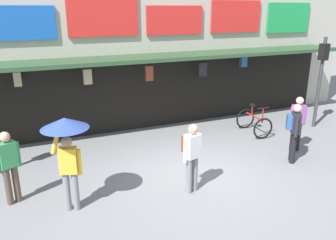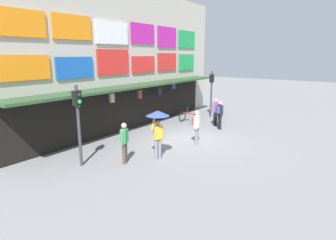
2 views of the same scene
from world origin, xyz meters
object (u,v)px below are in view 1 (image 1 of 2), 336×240
object	(u,v)px
traffic_light_far	(321,68)
bicycle_parked	(254,122)
pedestrian_in_white	(9,164)
pedestrian_with_umbrella	(66,138)
pedestrian_in_red	(294,129)
pedestrian_in_black	(297,121)
pedestrian_in_blue	(192,153)

from	to	relation	value
traffic_light_far	bicycle_parked	bearing A→B (deg)	173.83
pedestrian_in_white	pedestrian_with_umbrella	world-z (taller)	pedestrian_with_umbrella
pedestrian_in_red	pedestrian_in_black	world-z (taller)	same
pedestrian_in_white	pedestrian_in_black	xyz separation A→B (m)	(7.83, -0.19, 0.00)
pedestrian_in_blue	pedestrian_in_red	world-z (taller)	same
pedestrian_with_umbrella	pedestrian_in_black	distance (m)	6.73
bicycle_parked	pedestrian_in_black	world-z (taller)	pedestrian_in_black
pedestrian_in_blue	pedestrian_in_red	xyz separation A→B (m)	(3.32, 0.34, 0.00)
pedestrian_with_umbrella	bicycle_parked	bearing A→B (deg)	19.85
pedestrian_in_white	bicycle_parked	bearing A→B (deg)	11.39
pedestrian_in_red	traffic_light_far	bearing A→B (deg)	34.95
traffic_light_far	pedestrian_in_black	world-z (taller)	traffic_light_far
bicycle_parked	pedestrian_in_white	xyz separation A→B (m)	(-7.59, -1.53, 0.55)
pedestrian_with_umbrella	pedestrian_in_red	size ratio (longest dim) A/B	1.24
pedestrian_in_white	pedestrian_with_umbrella	distance (m)	1.57
pedestrian_in_blue	pedestrian_in_black	world-z (taller)	same
traffic_light_far	pedestrian_in_red	xyz separation A→B (m)	(-2.90, -2.02, -1.16)
bicycle_parked	pedestrian_in_blue	size ratio (longest dim) A/B	0.72
traffic_light_far	pedestrian_in_black	distance (m)	2.92
pedestrian_in_white	pedestrian_with_umbrella	bearing A→B (deg)	-34.46
bicycle_parked	pedestrian_in_blue	world-z (taller)	pedestrian_in_blue
bicycle_parked	pedestrian_in_blue	distance (m)	4.61
pedestrian_with_umbrella	pedestrian_in_white	bearing A→B (deg)	145.54
pedestrian_in_blue	pedestrian_in_white	xyz separation A→B (m)	(-3.85, 1.10, -0.04)
pedestrian_in_white	pedestrian_in_blue	bearing A→B (deg)	-15.95
traffic_light_far	pedestrian_in_blue	bearing A→B (deg)	-159.18
pedestrian_in_red	pedestrian_in_black	xyz separation A→B (m)	(0.66, 0.57, -0.04)
bicycle_parked	pedestrian_with_umbrella	world-z (taller)	pedestrian_with_umbrella
pedestrian_in_white	pedestrian_in_black	size ratio (longest dim) A/B	1.00
traffic_light_far	pedestrian_in_red	distance (m)	3.72
traffic_light_far	pedestrian_with_umbrella	size ratio (longest dim) A/B	1.54
pedestrian_in_red	bicycle_parked	bearing A→B (deg)	79.49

